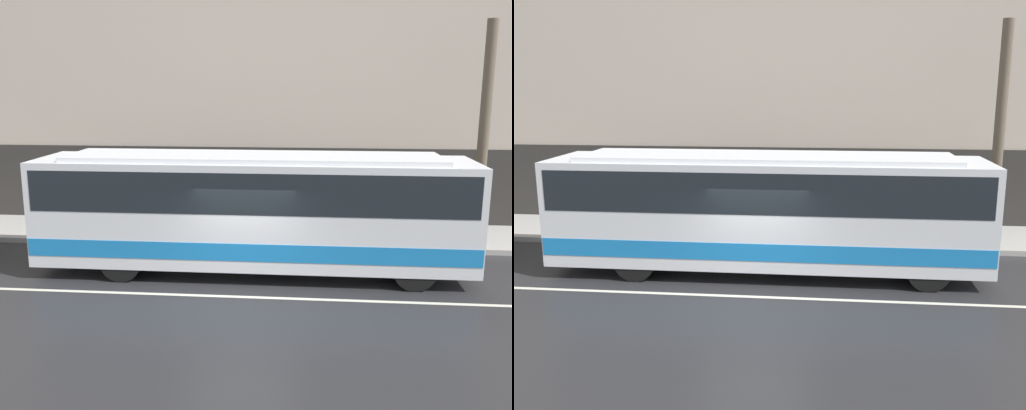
{
  "view_description": "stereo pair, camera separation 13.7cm",
  "coord_description": "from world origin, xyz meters",
  "views": [
    {
      "loc": [
        1.53,
        -12.82,
        5.07
      ],
      "look_at": [
        0.18,
        1.94,
        1.85
      ],
      "focal_mm": 40.0,
      "sensor_mm": 36.0,
      "label": 1
    },
    {
      "loc": [
        1.67,
        -12.8,
        5.07
      ],
      "look_at": [
        0.18,
        1.94,
        1.85
      ],
      "focal_mm": 40.0,
      "sensor_mm": 36.0,
      "label": 2
    }
  ],
  "objects": [
    {
      "name": "building_facade",
      "position": [
        0.0,
        7.25,
        6.53
      ],
      "size": [
        60.0,
        0.35,
        13.48
      ],
      "color": "#B7A899",
      "rests_on": "ground_plane"
    },
    {
      "name": "pedestrian_waiting",
      "position": [
        -1.12,
        5.2,
        0.97
      ],
      "size": [
        0.36,
        0.36,
        1.73
      ],
      "color": "#1E5933",
      "rests_on": "sidewalk"
    },
    {
      "name": "utility_pole_near",
      "position": [
        6.72,
        4.69,
        3.49
      ],
      "size": [
        0.32,
        0.32,
        6.66
      ],
      "color": "brown",
      "rests_on": "sidewalk"
    },
    {
      "name": "sidewalk",
      "position": [
        0.0,
        5.55,
        0.08
      ],
      "size": [
        60.0,
        3.11,
        0.17
      ],
      "color": "#A09E99",
      "rests_on": "ground_plane"
    },
    {
      "name": "ground_plane",
      "position": [
        0.0,
        0.0,
        0.0
      ],
      "size": [
        60.0,
        60.0,
        0.0
      ],
      "primitive_type": "plane",
      "color": "#262628"
    },
    {
      "name": "transit_bus",
      "position": [
        0.1,
        1.94,
        1.8
      ],
      "size": [
        11.44,
        2.53,
        3.19
      ],
      "color": "silver",
      "rests_on": "ground_plane"
    },
    {
      "name": "lane_stripe",
      "position": [
        0.0,
        0.0,
        0.0
      ],
      "size": [
        54.0,
        0.14,
        0.01
      ],
      "color": "beige",
      "rests_on": "ground_plane"
    }
  ]
}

